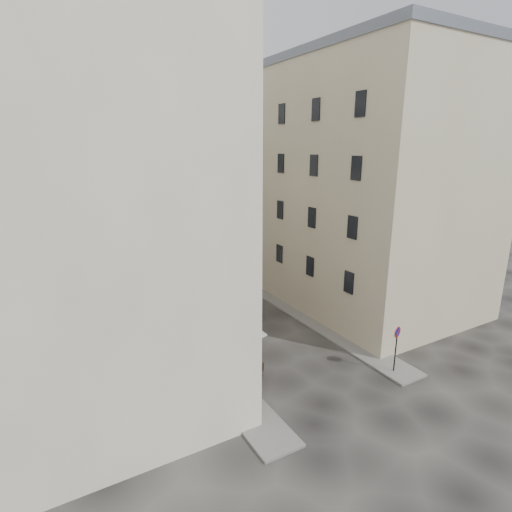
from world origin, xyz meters
TOP-DOWN VIEW (x-y plane):
  - ground at (0.00, 0.00)m, footprint 90.00×90.00m
  - sidewalk_left at (-4.50, 4.00)m, footprint 2.00×22.00m
  - sidewalk_right at (4.50, 3.00)m, footprint 2.00×18.00m
  - building_left at (-10.50, 3.00)m, footprint 12.20×16.20m
  - building_right at (10.50, 3.50)m, footprint 12.20×14.20m
  - building_back at (-1.00, 19.00)m, footprint 18.20×10.20m
  - cafe_storefront at (-4.32, 1.00)m, footprint 1.74×7.30m
  - stone_steps at (0.00, 12.57)m, footprint 9.00×3.15m
  - bollard_near at (-3.25, -1.00)m, footprint 0.12×0.12m
  - bollard_mid at (-3.25, 2.50)m, footprint 0.12×0.12m
  - bollard_far at (-3.25, 6.00)m, footprint 0.12×0.12m
  - no_parking_sign at (4.20, -4.78)m, footprint 0.63×0.19m
  - bistro_table_a at (-2.97, -1.37)m, footprint 1.22×0.57m
  - bistro_table_b at (-2.41, 0.45)m, footprint 1.36×0.64m
  - bistro_table_c at (-3.60, 1.38)m, footprint 1.23×0.58m
  - bistro_table_d at (-2.64, 3.77)m, footprint 1.14×0.53m
  - bistro_table_e at (-3.51, 3.77)m, footprint 1.14×0.54m
  - pedestrian at (-3.20, 3.79)m, footprint 0.72×0.71m

SIDE VIEW (x-z plane):
  - ground at x=0.00m, z-range 0.00..0.00m
  - sidewalk_left at x=-4.50m, z-range 0.00..0.12m
  - sidewalk_right at x=4.50m, z-range 0.00..0.12m
  - stone_steps at x=0.00m, z-range 0.00..0.80m
  - bistro_table_d at x=-2.64m, z-range 0.01..0.81m
  - bistro_table_e at x=-3.51m, z-range 0.01..0.81m
  - bistro_table_a at x=-2.97m, z-range 0.01..0.87m
  - bistro_table_c at x=-3.60m, z-range 0.01..0.87m
  - bistro_table_b at x=-2.41m, z-range 0.01..0.96m
  - bollard_near at x=-3.25m, z-range 0.04..1.02m
  - bollard_mid at x=-3.25m, z-range 0.04..1.02m
  - bollard_far at x=-3.25m, z-range 0.04..1.02m
  - pedestrian at x=-3.20m, z-range 0.00..1.68m
  - cafe_storefront at x=-4.32m, z-range 0.13..3.63m
  - no_parking_sign at x=4.20m, z-range 0.58..3.38m
  - building_right at x=10.50m, z-range 0.01..18.61m
  - building_back at x=-1.00m, z-range 0.01..18.61m
  - building_left at x=-10.50m, z-range 0.01..20.61m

